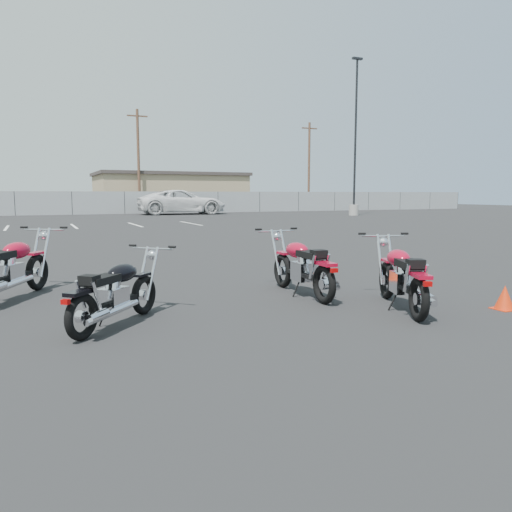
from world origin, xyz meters
name	(u,v)px	position (x,y,z in m)	size (l,w,h in m)	color
ground	(260,307)	(0.00, 0.00, 0.00)	(120.00, 120.00, 0.00)	black
motorcycle_front_red	(11,268)	(-3.20, 2.01, 0.47)	(1.43, 2.02, 1.04)	black
motorcycle_second_black	(116,293)	(-2.00, -0.20, 0.41)	(1.51, 1.58, 0.90)	black
motorcycle_third_red	(303,266)	(0.96, 0.51, 0.46)	(0.79, 2.05, 1.00)	black
motorcycle_rear_red	(403,277)	(1.74, -0.89, 0.45)	(1.16, 1.98, 0.99)	black
training_cone_near	(312,271)	(1.82, 1.65, 0.17)	(0.29, 0.29, 0.34)	red
training_cone_extra	(505,297)	(3.02, -1.49, 0.17)	(0.28, 0.28, 0.34)	red
light_pole_east	(355,174)	(19.17, 24.97, 3.06)	(0.80, 0.70, 11.39)	#999691
chainlink_fence	(72,203)	(0.00, 35.00, 0.90)	(80.06, 0.06, 1.80)	gray
tan_building_east	(169,191)	(10.00, 44.00, 1.86)	(14.40, 9.40, 3.70)	tan
utility_pole_c	(138,159)	(6.00, 39.00, 4.69)	(1.80, 0.24, 9.00)	#4D3223
utility_pole_d	(309,164)	(24.00, 40.00, 4.69)	(1.80, 0.24, 9.00)	#4D3223
parking_line_stripes	(41,227)	(-2.50, 20.00, 0.00)	(15.12, 4.00, 0.01)	silver
white_van	(182,195)	(8.05, 32.37, 1.52)	(7.98, 3.19, 3.03)	silver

